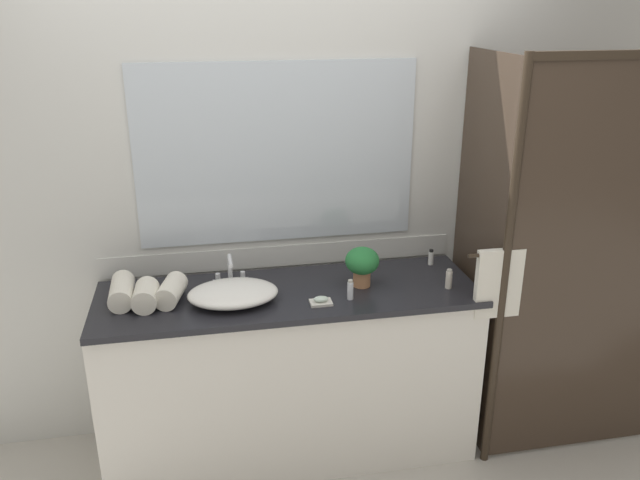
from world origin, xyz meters
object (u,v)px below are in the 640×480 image
Objects in this scene: potted_plant at (362,263)px; amenity_bottle_lotion at (431,257)px; soap_dish at (321,301)px; rolled_towel_middle at (146,295)px; faucet at (230,274)px; amenity_bottle_conditioner at (449,279)px; rolled_towel_near_edge at (122,291)px; rolled_towel_far_edge at (171,291)px; sink_basin at (233,293)px; amenity_bottle_body_wash at (350,290)px.

amenity_bottle_lotion is at bearing 24.15° from potted_plant.
rolled_towel_middle is at bearing 171.04° from soap_dish.
faucet is 0.64m from potted_plant.
rolled_towel_near_edge is (-1.51, 0.14, 0.01)m from amenity_bottle_conditioner.
rolled_towel_far_edge is (-0.66, 0.15, 0.04)m from soap_dish.
faucet reaches higher than amenity_bottle_conditioner.
potted_plant is 1.12m from rolled_towel_near_edge.
faucet is 0.80× the size of rolled_towel_far_edge.
rolled_towel_middle is 0.11m from rolled_towel_far_edge.
potted_plant is 0.42m from amenity_bottle_conditioner.
sink_basin reaches higher than soap_dish.
faucet is 2.06× the size of amenity_bottle_lotion.
amenity_bottle_lotion is at bearing 8.27° from rolled_towel_far_edge.
faucet reaches higher than sink_basin.
rolled_towel_middle is at bearing -171.26° from amenity_bottle_lotion.
amenity_bottle_body_wash is 1.04m from rolled_towel_near_edge.
potted_plant reaches higher than amenity_bottle_body_wash.
rolled_towel_near_edge is (-1.53, -0.15, 0.01)m from amenity_bottle_lotion.
soap_dish is 0.78m from rolled_towel_middle.
rolled_towel_near_edge is 0.13m from rolled_towel_middle.
rolled_towel_near_edge reaches higher than amenity_bottle_conditioner.
faucet is 1.77× the size of amenity_bottle_body_wash.
rolled_towel_middle is at bearing -32.03° from rolled_towel_near_edge.
sink_basin is 2.11× the size of potted_plant.
faucet reaches higher than rolled_towel_near_edge.
soap_dish is 0.40× the size of rolled_towel_near_edge.
sink_basin is at bearing -90.00° from faucet.
sink_basin is at bearing 165.79° from soap_dish.
rolled_towel_middle is at bearing -178.22° from potted_plant.
amenity_bottle_body_wash is 0.49m from amenity_bottle_conditioner.
rolled_towel_near_edge is at bearing 170.66° from amenity_bottle_body_wash.
faucet is 1.04m from amenity_bottle_lotion.
amenity_bottle_body_wash is 0.82m from rolled_towel_far_edge.
potted_plant is at bearing -155.85° from amenity_bottle_lotion.
potted_plant is (0.62, -0.13, 0.06)m from faucet.
rolled_towel_far_edge is (-0.28, -0.14, -0.00)m from faucet.
soap_dish is 0.47× the size of rolled_towel_far_edge.
amenity_bottle_conditioner is at bearing -2.94° from rolled_towel_middle.
rolled_towel_far_edge reaches higher than amenity_bottle_lotion.
sink_basin is at bearing -174.92° from potted_plant.
amenity_bottle_body_wash is at bearing -9.34° from rolled_towel_near_edge.
amenity_bottle_lotion is (0.42, 0.19, -0.08)m from potted_plant.
potted_plant is 0.92× the size of rolled_towel_far_edge.
soap_dish is at bearing -8.96° from rolled_towel_middle.
amenity_bottle_lotion is at bearing 3.02° from faucet.
rolled_towel_far_edge is (0.11, 0.03, -0.00)m from rolled_towel_middle.
amenity_bottle_lotion is (1.04, 0.24, -0.00)m from sink_basin.
faucet is at bearing 10.87° from rolled_towel_near_edge.
faucet is 1.70× the size of soap_dish.
faucet is at bearing 143.61° from soap_dish.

